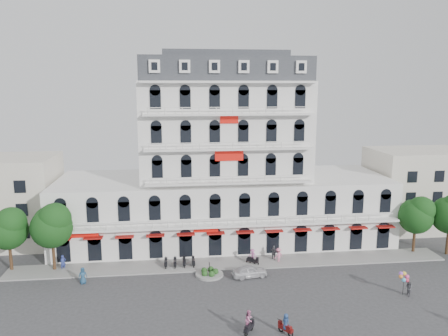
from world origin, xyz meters
TOP-DOWN VIEW (x-y plane):
  - ground at (0.00, 0.00)m, footprint 120.00×120.00m
  - sidewalk at (0.00, 9.00)m, footprint 53.00×4.00m
  - main_building at (0.00, 18.00)m, footprint 45.00×15.00m
  - flank_building_west at (-30.00, 20.00)m, footprint 14.00×10.00m
  - flank_building_east at (30.00, 20.00)m, footprint 14.00×10.00m
  - traffic_island at (-3.00, 6.00)m, footprint 3.20×3.20m
  - parked_scooter_row at (-6.35, 8.80)m, footprint 4.40×1.80m
  - tree_west_outer at (-25.95, 9.98)m, footprint 4.50×4.48m
  - tree_west_inner at (-20.95, 9.48)m, footprint 4.76×4.76m
  - tree_east_inner at (24.05, 9.98)m, footprint 4.40×4.37m
  - parked_car at (1.50, 5.11)m, footprint 4.21×2.19m
  - rider_southwest at (-0.52, -6.28)m, footprint 1.15×1.45m
  - rider_east at (2.64, -6.77)m, footprint 1.14×1.47m
  - rider_center at (2.45, 8.48)m, footprint 1.46×1.15m
  - pedestrian_left at (-16.97, 5.53)m, footprint 1.05×0.85m
  - pedestrian_mid at (5.33, 9.50)m, footprint 1.20×0.99m
  - pedestrian_right at (5.76, 8.81)m, footprint 1.38×1.15m
  - pedestrian_far at (-20.00, 9.50)m, footprint 0.80×0.75m
  - balloon_vendor at (16.85, -1.19)m, footprint 1.29×1.24m

SIDE VIEW (x-z plane):
  - ground at x=0.00m, z-range 0.00..0.00m
  - parked_scooter_row at x=-6.35m, z-range -0.55..0.55m
  - sidewalk at x=0.00m, z-range 0.00..0.16m
  - traffic_island at x=-3.00m, z-range -0.54..1.06m
  - parked_car at x=1.50m, z-range 0.00..1.37m
  - pedestrian_far at x=-20.00m, z-range 0.00..1.83m
  - pedestrian_right at x=5.76m, z-range 0.00..1.85m
  - pedestrian_left at x=-16.97m, z-range 0.00..1.86m
  - rider_east at x=2.64m, z-range -0.04..1.91m
  - pedestrian_mid at x=5.33m, z-range 0.00..1.92m
  - rider_center at x=2.45m, z-range 0.04..2.08m
  - rider_southwest at x=-0.52m, z-range 0.03..2.24m
  - balloon_vendor at x=16.85m, z-range 0.05..2.49m
  - tree_east_inner at x=24.05m, z-range 1.43..9.00m
  - tree_west_outer at x=-25.95m, z-range 1.47..9.23m
  - tree_west_inner at x=-20.95m, z-range 1.56..9.81m
  - flank_building_west at x=-30.00m, z-range 0.00..12.00m
  - flank_building_east at x=30.00m, z-range 0.00..12.00m
  - main_building at x=0.00m, z-range -2.94..22.86m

